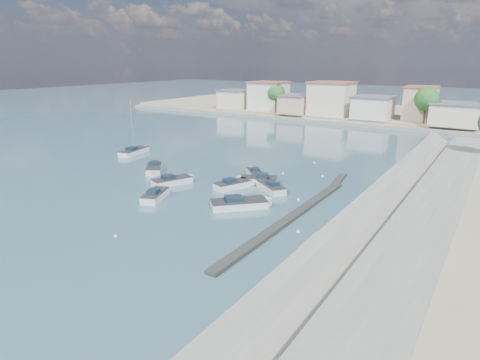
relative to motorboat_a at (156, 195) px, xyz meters
The scene contains 17 objects.
ground 33.87m from the motorboat_a, 75.66° to the left, with size 400.00×400.00×0.00m, color #2D4A5A.
seawall_walkway 27.51m from the motorboat_a, 12.20° to the left, with size 5.00×90.00×1.80m, color slate.
breakwater 16.25m from the motorboat_a, 19.78° to the left, with size 2.00×31.02×0.35m.
far_shore_land 85.23m from the motorboat_a, 84.35° to the left, with size 160.00×40.00×1.40m, color gray.
far_shore_quay 64.36m from the motorboat_a, 82.51° to the left, with size 160.00×2.50×0.80m, color slate.
far_town 72.44m from the motorboat_a, 74.68° to the left, with size 113.01×12.80×8.35m.
shore_trees 63.45m from the motorboat_a, 74.65° to the left, with size 74.56×38.32×7.92m.
motorboat_a is the anchor object (origin of this frame).
motorboat_b 9.57m from the motorboat_a, 57.68° to the left, with size 3.45×5.09×1.48m.
motorboat_c 13.34m from the motorboat_a, 46.25° to the left, with size 4.77×4.01×1.48m.
motorboat_d 12.95m from the motorboat_a, 60.36° to the left, with size 5.04×3.78×1.48m.
motorboat_e 5.64m from the motorboat_a, 111.99° to the left, with size 3.67×5.44×1.48m.
motorboat_f 14.60m from the motorboat_a, 72.67° to the left, with size 3.75×3.76×1.48m.
motorboat_g 11.57m from the motorboat_a, 136.25° to the left, with size 4.74×5.05×1.48m.
motorboat_h 10.02m from the motorboat_a, 16.92° to the left, with size 5.74×5.79×1.48m.
sailboat 23.96m from the motorboat_a, 142.96° to the left, with size 3.14×6.64×9.00m.
mooring_buoys 14.46m from the motorboat_a, 43.44° to the left, with size 13.33×34.58×0.31m.
Camera 1 is at (22.86, -23.17, 14.85)m, focal length 30.00 mm.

